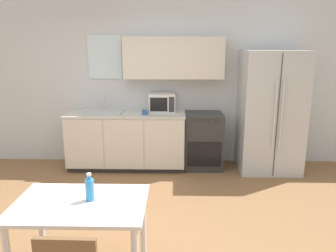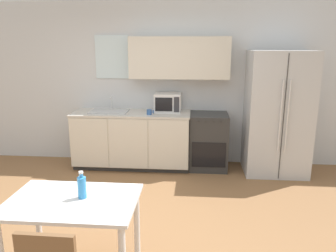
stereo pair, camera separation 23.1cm
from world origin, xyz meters
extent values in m
plane|color=olive|center=(0.00, 0.00, 0.00)|extent=(12.00, 12.00, 0.00)
cube|color=silver|center=(0.00, 2.29, 1.35)|extent=(12.00, 0.06, 2.70)
cube|color=silver|center=(-0.63, 2.25, 1.80)|extent=(0.55, 0.04, 0.70)
cube|color=beige|center=(0.50, 2.10, 1.79)|extent=(1.60, 0.32, 0.66)
cube|color=#333333|center=(-0.27, 1.96, 0.04)|extent=(1.89, 0.60, 0.08)
cube|color=beige|center=(-0.27, 1.93, 0.49)|extent=(1.89, 0.66, 0.82)
cube|color=beige|center=(-0.89, 1.59, 0.49)|extent=(0.61, 0.01, 0.80)
cube|color=beige|center=(-0.27, 1.59, 0.49)|extent=(0.61, 0.01, 0.80)
cube|color=beige|center=(0.36, 1.59, 0.49)|extent=(0.61, 0.01, 0.80)
cube|color=beige|center=(-0.27, 1.93, 0.91)|extent=(1.91, 0.68, 0.03)
cube|color=#2D2D2D|center=(0.99, 1.96, 0.46)|extent=(0.61, 0.59, 0.91)
cube|color=black|center=(0.99, 1.67, 0.32)|extent=(0.53, 0.01, 0.40)
cylinder|color=#262626|center=(0.82, 1.66, 0.86)|extent=(0.03, 0.02, 0.03)
cylinder|color=#262626|center=(0.93, 1.66, 0.86)|extent=(0.03, 0.02, 0.03)
cylinder|color=#262626|center=(1.05, 1.66, 0.86)|extent=(0.03, 0.02, 0.03)
cylinder|color=#262626|center=(1.16, 1.66, 0.86)|extent=(0.03, 0.02, 0.03)
cube|color=silver|center=(2.04, 1.88, 0.96)|extent=(0.95, 0.75, 1.92)
cube|color=#3F3F3F|center=(2.04, 1.51, 0.96)|extent=(0.01, 0.01, 1.86)
cylinder|color=silver|center=(1.99, 1.48, 1.00)|extent=(0.02, 0.02, 1.05)
cylinder|color=silver|center=(2.09, 1.48, 1.00)|extent=(0.02, 0.02, 1.05)
cube|color=#B7BABC|center=(-0.63, 1.93, 0.94)|extent=(0.61, 0.42, 0.02)
cylinder|color=silver|center=(-0.63, 2.10, 1.05)|extent=(0.02, 0.02, 0.20)
cylinder|color=silver|center=(-0.63, 2.03, 1.14)|extent=(0.02, 0.14, 0.02)
cube|color=silver|center=(0.32, 2.05, 1.08)|extent=(0.43, 0.36, 0.30)
cube|color=black|center=(0.27, 1.86, 1.08)|extent=(0.27, 0.01, 0.22)
cube|color=#2D2D33|center=(0.47, 1.86, 1.08)|extent=(0.09, 0.01, 0.24)
cylinder|color=#335999|center=(0.05, 1.77, 0.97)|extent=(0.08, 0.08, 0.08)
torus|color=#335999|center=(0.11, 1.77, 0.97)|extent=(0.02, 0.06, 0.06)
cube|color=white|center=(-0.26, -0.77, 0.71)|extent=(1.10, 0.74, 0.03)
cylinder|color=white|center=(-0.75, -0.46, 0.35)|extent=(0.06, 0.06, 0.70)
cylinder|color=white|center=(0.23, -0.46, 0.35)|extent=(0.06, 0.06, 0.70)
cylinder|color=#338CD8|center=(-0.18, -0.73, 0.82)|extent=(0.07, 0.07, 0.19)
cylinder|color=#338CD8|center=(-0.18, -0.73, 0.93)|extent=(0.03, 0.03, 0.04)
cylinder|color=white|center=(-0.18, -0.73, 0.96)|extent=(0.04, 0.04, 0.02)
camera|label=1|loc=(0.53, -3.24, 2.00)|focal=35.00mm
camera|label=2|loc=(0.76, -3.23, 2.00)|focal=35.00mm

